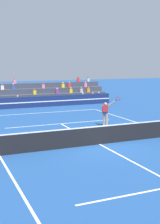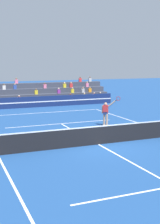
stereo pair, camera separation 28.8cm
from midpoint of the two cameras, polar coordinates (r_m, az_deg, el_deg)
The scene contains 7 objects.
ground_plane at distance 17.54m, azimuth 3.13°, elevation -5.93°, with size 120.00×120.00×0.00m, color navy.
court_lines at distance 17.54m, azimuth 3.13°, elevation -5.92°, with size 11.10×23.90×0.01m.
tennis_net at distance 17.40m, azimuth 3.15°, elevation -4.20°, with size 12.00×0.10×1.10m.
sponsor_banner_wall at distance 31.91m, azimuth -9.40°, elevation 1.79°, with size 18.00×0.26×1.10m.
bleacher_stand at distance 34.95m, azimuth -10.66°, elevation 2.85°, with size 19.08×3.80×2.83m.
tennis_player at distance 22.36m, azimuth 4.38°, elevation -0.10°, with size 1.07×1.00×2.24m.
tennis_ball at distance 20.66m, azimuth 9.23°, elevation -3.63°, with size 0.07×0.07×0.07m, color #C6DB33.
Camera 1 is at (-7.70, -15.10, 4.54)m, focal length 50.00 mm.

